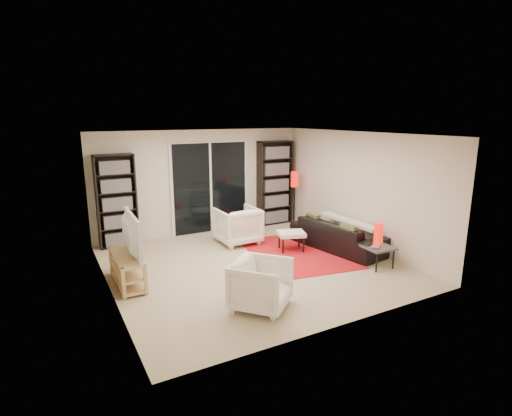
# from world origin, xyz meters

# --- Properties ---
(floor) EXTENTS (5.00, 5.00, 0.00)m
(floor) POSITION_xyz_m (0.00, 0.00, 0.00)
(floor) COLOR beige
(floor) RESTS_ON ground
(wall_back) EXTENTS (5.00, 0.02, 2.40)m
(wall_back) POSITION_xyz_m (0.00, 2.50, 1.20)
(wall_back) COLOR beige
(wall_back) RESTS_ON ground
(wall_front) EXTENTS (5.00, 0.02, 2.40)m
(wall_front) POSITION_xyz_m (0.00, -2.50, 1.20)
(wall_front) COLOR beige
(wall_front) RESTS_ON ground
(wall_left) EXTENTS (0.02, 5.00, 2.40)m
(wall_left) POSITION_xyz_m (-2.50, 0.00, 1.20)
(wall_left) COLOR beige
(wall_left) RESTS_ON ground
(wall_right) EXTENTS (0.02, 5.00, 2.40)m
(wall_right) POSITION_xyz_m (2.50, 0.00, 1.20)
(wall_right) COLOR beige
(wall_right) RESTS_ON ground
(ceiling) EXTENTS (5.00, 5.00, 0.02)m
(ceiling) POSITION_xyz_m (0.00, 0.00, 2.40)
(ceiling) COLOR white
(ceiling) RESTS_ON wall_back
(sliding_door) EXTENTS (1.92, 0.08, 2.16)m
(sliding_door) POSITION_xyz_m (0.20, 2.46, 1.05)
(sliding_door) COLOR white
(sliding_door) RESTS_ON ground
(bookshelf_left) EXTENTS (0.80, 0.30, 1.95)m
(bookshelf_left) POSITION_xyz_m (-1.95, 2.33, 0.98)
(bookshelf_left) COLOR black
(bookshelf_left) RESTS_ON ground
(bookshelf_right) EXTENTS (0.90, 0.30, 2.10)m
(bookshelf_right) POSITION_xyz_m (1.90, 2.33, 1.05)
(bookshelf_right) COLOR black
(bookshelf_right) RESTS_ON ground
(tv_stand) EXTENTS (0.39, 1.21, 0.50)m
(tv_stand) POSITION_xyz_m (-2.20, 0.23, 0.26)
(tv_stand) COLOR #E0BB7B
(tv_stand) RESTS_ON floor
(tv) EXTENTS (0.19, 1.18, 0.68)m
(tv) POSITION_xyz_m (-2.18, 0.23, 0.84)
(tv) COLOR black
(tv) RESTS_ON tv_stand
(rug) EXTENTS (2.18, 2.70, 0.01)m
(rug) POSITION_xyz_m (1.11, 0.15, 0.01)
(rug) COLOR red
(rug) RESTS_ON floor
(sofa) EXTENTS (1.13, 2.17, 0.60)m
(sofa) POSITION_xyz_m (2.01, -0.03, 0.30)
(sofa) COLOR black
(sofa) RESTS_ON floor
(armchair_back) EXTENTS (0.85, 0.87, 0.79)m
(armchair_back) POSITION_xyz_m (0.35, 1.31, 0.39)
(armchair_back) COLOR white
(armchair_back) RESTS_ON floor
(armchair_front) EXTENTS (1.09, 1.10, 0.72)m
(armchair_front) POSITION_xyz_m (-0.68, -1.56, 0.36)
(armchair_front) COLOR white
(armchair_front) RESTS_ON floor
(ottoman) EXTENTS (0.65, 0.59, 0.40)m
(ottoman) POSITION_xyz_m (1.09, 0.33, 0.34)
(ottoman) COLOR white
(ottoman) RESTS_ON floor
(side_table) EXTENTS (0.51, 0.51, 0.40)m
(side_table) POSITION_xyz_m (1.97, -1.19, 0.36)
(side_table) COLOR #4A4A4F
(side_table) RESTS_ON floor
(laptop) EXTENTS (0.41, 0.38, 0.03)m
(laptop) POSITION_xyz_m (1.96, -1.22, 0.41)
(laptop) COLOR silver
(laptop) RESTS_ON side_table
(table_lamp) EXTENTS (0.17, 0.17, 0.39)m
(table_lamp) POSITION_xyz_m (2.09, -1.06, 0.59)
(table_lamp) COLOR red
(table_lamp) RESTS_ON side_table
(floor_lamp) EXTENTS (0.21, 0.21, 1.38)m
(floor_lamp) POSITION_xyz_m (2.17, 1.85, 1.05)
(floor_lamp) COLOR black
(floor_lamp) RESTS_ON floor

